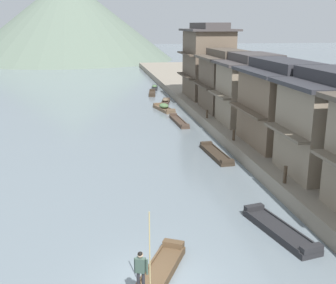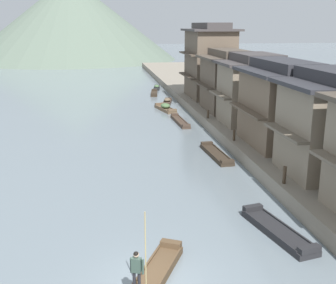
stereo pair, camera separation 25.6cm
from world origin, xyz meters
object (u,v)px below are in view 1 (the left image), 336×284
object	(u,v)px
boat_foreground_poled	(155,279)
house_waterfront_far	(226,81)
boat_midriver_upstream	(155,88)
boat_moored_nearest	(280,231)
boat_moored_second	(216,154)
boat_upstream_distant	(165,101)
boat_moored_third	(179,121)
boat_moored_far	(164,108)
mooring_post_dock_mid	(234,135)
house_waterfront_narrow	(253,89)
mooring_post_dock_near	(285,175)
house_waterfront_end	(208,61)
house_waterfront_tall	(282,104)
boat_midriver_drifting	(152,93)
mooring_post_dock_far	(207,114)
boatman_person	(141,267)

from	to	relation	value
boat_foreground_poled	house_waterfront_far	bearing A→B (deg)	68.12
boat_midriver_upstream	boat_moored_nearest	bearing A→B (deg)	-90.50
boat_moored_second	house_waterfront_far	bearing A→B (deg)	70.25
boat_foreground_poled	boat_midriver_upstream	size ratio (longest dim) A/B	1.37
boat_moored_second	boat_upstream_distant	bearing A→B (deg)	90.66
boat_moored_third	boat_upstream_distant	bearing A→B (deg)	87.99
boat_moored_far	boat_upstream_distant	world-z (taller)	boat_moored_far
boat_midriver_upstream	mooring_post_dock_mid	size ratio (longest dim) A/B	4.35
house_waterfront_narrow	mooring_post_dock_near	xyz separation A→B (m)	(-3.47, -14.80, -2.52)
house_waterfront_narrow	house_waterfront_end	world-z (taller)	house_waterfront_end
boat_upstream_distant	house_waterfront_far	world-z (taller)	house_waterfront_far
boat_upstream_distant	house_waterfront_end	world-z (taller)	house_waterfront_end
boat_midriver_upstream	house_waterfront_far	size ratio (longest dim) A/B	0.51
boat_moored_third	mooring_post_dock_mid	xyz separation A→B (m)	(2.23, -10.45, 1.19)
house_waterfront_narrow	house_waterfront_tall	bearing A→B (deg)	-93.60
house_waterfront_tall	mooring_post_dock_near	size ratio (longest dim) A/B	7.18
boat_midriver_drifting	mooring_post_dock_far	distance (m)	20.38
boat_midriver_upstream	house_waterfront_narrow	xyz separation A→B (m)	(5.04, -27.81, 3.70)
mooring_post_dock_near	mooring_post_dock_mid	xyz separation A→B (m)	(0.00, 9.19, -0.08)
boatman_person	house_waterfront_end	size ratio (longest dim) A/B	0.35
boat_foreground_poled	boat_upstream_distant	distance (m)	38.01
boat_moored_far	mooring_post_dock_near	world-z (taller)	mooring_post_dock_near
mooring_post_dock_far	mooring_post_dock_mid	bearing A→B (deg)	-90.00
boat_moored_nearest	boat_upstream_distant	world-z (taller)	boat_upstream_distant
boat_midriver_drifting	boat_midriver_upstream	xyz separation A→B (m)	(1.03, 5.11, 0.06)
boat_foreground_poled	boat_moored_nearest	bearing A→B (deg)	25.08
boat_foreground_poled	boat_upstream_distant	xyz separation A→B (m)	(6.41, 37.46, 0.07)
boat_moored_second	house_waterfront_far	xyz separation A→B (m)	(4.53, 12.63, 3.77)
boat_foreground_poled	mooring_post_dock_mid	distance (m)	18.14
house_waterfront_far	boat_midriver_upstream	bearing A→B (deg)	101.79
boat_moored_third	boat_midriver_drifting	size ratio (longest dim) A/B	1.34
house_waterfront_far	mooring_post_dock_far	world-z (taller)	house_waterfront_far
boat_moored_third	house_waterfront_narrow	bearing A→B (deg)	-40.34
boat_midriver_upstream	mooring_post_dock_near	world-z (taller)	mooring_post_dock_near
house_waterfront_far	house_waterfront_end	distance (m)	8.30
boat_moored_third	boat_midriver_drifting	xyz separation A→B (m)	(-0.37, 17.86, 0.03)
house_waterfront_narrow	boat_midriver_upstream	bearing A→B (deg)	100.28
boat_upstream_distant	boat_midriver_upstream	bearing A→B (deg)	88.71
boat_moored_far	house_waterfront_narrow	bearing A→B (deg)	-61.42
boat_moored_nearest	boat_midriver_drifting	size ratio (longest dim) A/B	1.18
boat_midriver_drifting	house_waterfront_end	world-z (taller)	house_waterfront_end
house_waterfront_narrow	house_waterfront_end	distance (m)	14.43
boat_moored_nearest	boat_midriver_upstream	distance (m)	46.60
boat_moored_nearest	boat_midriver_drifting	distance (m)	41.49
house_waterfront_end	boatman_person	bearing A→B (deg)	-107.75
house_waterfront_end	boat_foreground_poled	bearing A→B (deg)	-107.43
boat_midriver_drifting	boat_moored_far	bearing A→B (deg)	-90.63
boat_moored_far	boat_upstream_distant	size ratio (longest dim) A/B	1.20
boat_foreground_poled	boat_moored_nearest	xyz separation A→B (m)	(6.27, 2.94, 0.00)
boat_moored_second	boat_midriver_upstream	size ratio (longest dim) A/B	1.43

